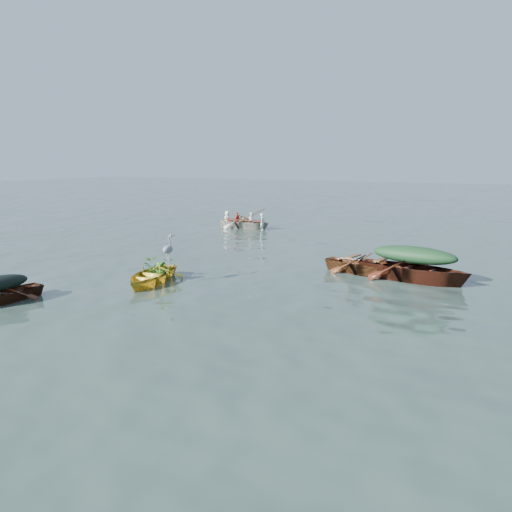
# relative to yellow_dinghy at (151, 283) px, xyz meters

# --- Properties ---
(ground) EXTENTS (140.00, 140.00, 0.00)m
(ground) POSITION_rel_yellow_dinghy_xyz_m (1.95, 0.30, 0.00)
(ground) COLOR #32463D
(ground) RESTS_ON ground
(yellow_dinghy) EXTENTS (2.06, 3.39, 0.85)m
(yellow_dinghy) POSITION_rel_yellow_dinghy_xyz_m (0.00, 0.00, 0.00)
(yellow_dinghy) COLOR yellow
(yellow_dinghy) RESTS_ON ground
(green_tarp_boat) EXTENTS (4.80, 2.08, 1.10)m
(green_tarp_boat) POSITION_rel_yellow_dinghy_xyz_m (6.81, 3.94, 0.00)
(green_tarp_boat) COLOR #531E13
(green_tarp_boat) RESTS_ON ground
(open_wooden_boat) EXTENTS (4.14, 2.00, 0.90)m
(open_wooden_boat) POSITION_rel_yellow_dinghy_xyz_m (5.33, 4.15, 0.00)
(open_wooden_boat) COLOR brown
(open_wooden_boat) RESTS_ON ground
(rowed_boat) EXTENTS (4.00, 1.45, 0.92)m
(rowed_boat) POSITION_rel_yellow_dinghy_xyz_m (-3.38, 11.65, 0.00)
(rowed_boat) COLOR beige
(rowed_boat) RESTS_ON ground
(green_tarp_cover) EXTENTS (2.64, 1.14, 0.52)m
(green_tarp_cover) POSITION_rel_yellow_dinghy_xyz_m (6.81, 3.94, 0.81)
(green_tarp_cover) COLOR #153519
(green_tarp_cover) RESTS_ON green_tarp_boat
(thwart_benches) EXTENTS (2.10, 1.12, 0.04)m
(thwart_benches) POSITION_rel_yellow_dinghy_xyz_m (5.33, 4.15, 0.47)
(thwart_benches) COLOR #573114
(thwart_benches) RESTS_ON open_wooden_boat
(heron) EXTENTS (0.36, 0.45, 0.92)m
(heron) POSITION_rel_yellow_dinghy_xyz_m (0.52, 0.18, 0.89)
(heron) COLOR gray
(heron) RESTS_ON yellow_dinghy
(dinghy_weeds) EXTENTS (0.89, 1.04, 0.60)m
(dinghy_weeds) POSITION_rel_yellow_dinghy_xyz_m (-0.10, 0.54, 0.73)
(dinghy_weeds) COLOR #2A6019
(dinghy_weeds) RESTS_ON yellow_dinghy
(rowers) EXTENTS (2.82, 1.25, 0.76)m
(rowers) POSITION_rel_yellow_dinghy_xyz_m (-3.38, 11.65, 0.84)
(rowers) COLOR silver
(rowers) RESTS_ON rowed_boat
(oars) EXTENTS (0.78, 2.64, 0.06)m
(oars) POSITION_rel_yellow_dinghy_xyz_m (-3.38, 11.65, 0.49)
(oars) COLOR olive
(oars) RESTS_ON rowed_boat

